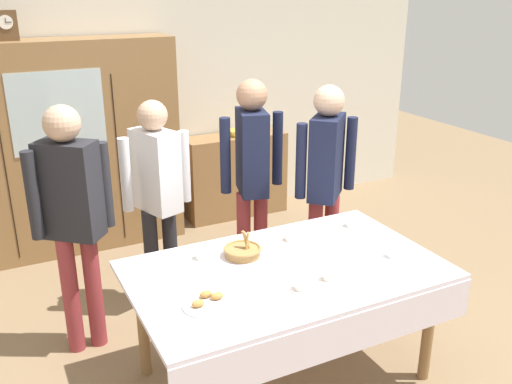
# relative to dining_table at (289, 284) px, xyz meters

# --- Properties ---
(ground_plane) EXTENTS (12.00, 12.00, 0.00)m
(ground_plane) POSITION_rel_dining_table_xyz_m (0.00, 0.24, -0.68)
(ground_plane) COLOR #846B4C
(ground_plane) RESTS_ON ground
(back_wall) EXTENTS (6.40, 0.10, 2.70)m
(back_wall) POSITION_rel_dining_table_xyz_m (0.00, 2.89, 0.67)
(back_wall) COLOR silver
(back_wall) RESTS_ON ground
(dining_table) EXTENTS (1.85, 1.12, 0.77)m
(dining_table) POSITION_rel_dining_table_xyz_m (0.00, 0.00, 0.00)
(dining_table) COLOR olive
(dining_table) RESTS_ON ground
(wall_cabinet) EXTENTS (2.14, 0.46, 1.93)m
(wall_cabinet) POSITION_rel_dining_table_xyz_m (-0.90, 2.59, 0.28)
(wall_cabinet) COLOR olive
(wall_cabinet) RESTS_ON ground
(mantel_clock) EXTENTS (0.18, 0.11, 0.24)m
(mantel_clock) POSITION_rel_dining_table_xyz_m (-1.19, 2.59, 1.37)
(mantel_clock) COLOR brown
(mantel_clock) RESTS_ON wall_cabinet
(bookshelf_low) EXTENTS (1.08, 0.35, 0.88)m
(bookshelf_low) POSITION_rel_dining_table_xyz_m (0.86, 2.64, -0.24)
(bookshelf_low) COLOR olive
(bookshelf_low) RESTS_ON ground
(book_stack) EXTENTS (0.15, 0.23, 0.06)m
(book_stack) POSITION_rel_dining_table_xyz_m (0.86, 2.64, 0.23)
(book_stack) COLOR #B29333
(book_stack) RESTS_ON bookshelf_low
(tea_cup_near_right) EXTENTS (0.13, 0.13, 0.06)m
(tea_cup_near_right) POSITION_rel_dining_table_xyz_m (-0.05, -0.23, 0.12)
(tea_cup_near_right) COLOR white
(tea_cup_near_right) RESTS_ON dining_table
(tea_cup_far_right) EXTENTS (0.13, 0.13, 0.06)m
(tea_cup_far_right) POSITION_rel_dining_table_xyz_m (0.65, -0.15, 0.12)
(tea_cup_far_right) COLOR white
(tea_cup_far_right) RESTS_ON dining_table
(tea_cup_mid_left) EXTENTS (0.13, 0.13, 0.06)m
(tea_cup_mid_left) POSITION_rel_dining_table_xyz_m (-0.41, 0.36, 0.12)
(tea_cup_mid_left) COLOR white
(tea_cup_mid_left) RESTS_ON dining_table
(tea_cup_front_edge) EXTENTS (0.13, 0.13, 0.06)m
(tea_cup_front_edge) POSITION_rel_dining_table_xyz_m (0.70, 0.35, 0.12)
(tea_cup_front_edge) COLOR white
(tea_cup_front_edge) RESTS_ON dining_table
(tea_cup_far_left) EXTENTS (0.13, 0.13, 0.06)m
(tea_cup_far_left) POSITION_rel_dining_table_xyz_m (0.15, -0.21, 0.12)
(tea_cup_far_left) COLOR white
(tea_cup_far_left) RESTS_ON dining_table
(tea_cup_back_edge) EXTENTS (0.13, 0.13, 0.06)m
(tea_cup_back_edge) POSITION_rel_dining_table_xyz_m (0.21, 0.34, 0.12)
(tea_cup_back_edge) COLOR white
(tea_cup_back_edge) RESTS_ON dining_table
(bread_basket) EXTENTS (0.24, 0.24, 0.16)m
(bread_basket) POSITION_rel_dining_table_xyz_m (-0.17, 0.29, 0.13)
(bread_basket) COLOR #9E7542
(bread_basket) RESTS_ON dining_table
(pastry_plate) EXTENTS (0.28, 0.28, 0.05)m
(pastry_plate) POSITION_rel_dining_table_xyz_m (-0.57, -0.13, 0.11)
(pastry_plate) COLOR white
(pastry_plate) RESTS_ON dining_table
(spoon_near_right) EXTENTS (0.12, 0.02, 0.01)m
(spoon_near_right) POSITION_rel_dining_table_xyz_m (0.51, 0.07, 0.10)
(spoon_near_right) COLOR silver
(spoon_near_right) RESTS_ON dining_table
(spoon_center) EXTENTS (0.12, 0.02, 0.01)m
(spoon_center) POSITION_rel_dining_table_xyz_m (0.23, 0.01, 0.10)
(spoon_center) COLOR silver
(spoon_center) RESTS_ON dining_table
(person_near_right_end) EXTENTS (0.52, 0.40, 1.69)m
(person_near_right_end) POSITION_rel_dining_table_xyz_m (0.77, 0.80, 0.35)
(person_near_right_end) COLOR #933338
(person_near_right_end) RESTS_ON ground
(person_beside_shelf) EXTENTS (0.52, 0.38, 1.69)m
(person_beside_shelf) POSITION_rel_dining_table_xyz_m (-1.06, 0.92, 0.35)
(person_beside_shelf) COLOR #933338
(person_beside_shelf) RESTS_ON ground
(person_behind_table_right) EXTENTS (0.52, 0.40, 1.72)m
(person_behind_table_right) POSITION_rel_dining_table_xyz_m (0.31, 1.11, 0.37)
(person_behind_table_right) COLOR #933338
(person_behind_table_right) RESTS_ON ground
(person_by_cabinet) EXTENTS (0.52, 0.41, 1.61)m
(person_by_cabinet) POSITION_rel_dining_table_xyz_m (-0.42, 1.22, 0.30)
(person_by_cabinet) COLOR #232328
(person_by_cabinet) RESTS_ON ground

